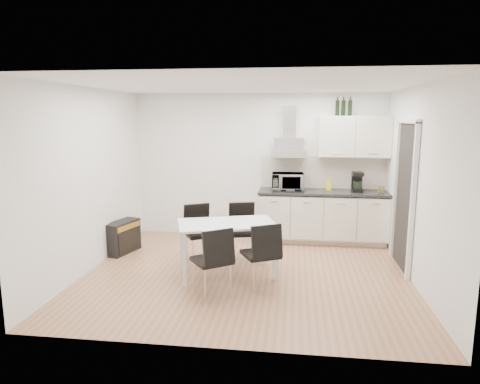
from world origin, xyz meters
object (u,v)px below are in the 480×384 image
object	(u,v)px
dining_table	(227,229)
chair_far_left	(200,235)
kitchenette	(325,196)
guitar_amp	(123,237)
floor_speaker	(220,227)
chair_far_right	(243,233)
chair_near_left	(212,261)
chair_near_right	(260,255)

from	to	relation	value
dining_table	chair_far_left	bearing A→B (deg)	119.59
kitchenette	dining_table	bearing A→B (deg)	-128.76
dining_table	chair_far_left	xyz separation A→B (m)	(-0.47, 0.44, -0.22)
guitar_amp	floor_speaker	bearing A→B (deg)	56.62
dining_table	chair_far_right	distance (m)	0.68
guitar_amp	chair_far_right	bearing A→B (deg)	11.90
chair_near_left	floor_speaker	distance (m)	2.72
chair_far_right	chair_near_left	distance (m)	1.36
chair_near_left	kitchenette	bearing A→B (deg)	22.43
floor_speaker	guitar_amp	bearing A→B (deg)	-156.91
chair_far_left	floor_speaker	bearing A→B (deg)	-120.72
chair_near_right	dining_table	bearing A→B (deg)	113.64
chair_far_right	chair_near_right	world-z (taller)	same
kitchenette	chair_far_right	distance (m)	1.79
chair_far_left	floor_speaker	xyz separation A→B (m)	(0.03, 1.52, -0.28)
chair_far_right	floor_speaker	world-z (taller)	chair_far_right
chair_near_right	floor_speaker	bearing A→B (deg)	84.18
dining_table	guitar_amp	xyz separation A→B (m)	(-1.84, 0.76, -0.40)
chair_far_left	floor_speaker	world-z (taller)	chair_far_left
chair_near_right	guitar_amp	distance (m)	2.62
dining_table	guitar_amp	distance (m)	2.03
chair_near_right	guitar_amp	world-z (taller)	chair_near_right
chair_near_left	guitar_amp	distance (m)	2.30
kitchenette	guitar_amp	bearing A→B (deg)	-162.48
chair_far_right	chair_near_right	xyz separation A→B (m)	(0.34, -1.03, 0.00)
guitar_amp	chair_near_left	bearing A→B (deg)	-24.08
dining_table	chair_far_right	world-z (taller)	chair_far_right
floor_speaker	chair_far_left	bearing A→B (deg)	-108.75
kitchenette	dining_table	world-z (taller)	kitchenette
guitar_amp	floor_speaker	xyz separation A→B (m)	(1.39, 1.20, -0.10)
kitchenette	chair_near_right	world-z (taller)	kitchenette
kitchenette	chair_near_right	bearing A→B (deg)	-113.20
dining_table	floor_speaker	bearing A→B (deg)	85.36
dining_table	floor_speaker	world-z (taller)	dining_table
floor_speaker	dining_table	bearing A→B (deg)	-94.94
dining_table	chair_near_right	bearing A→B (deg)	-56.16
dining_table	chair_near_left	bearing A→B (deg)	-113.44
kitchenette	floor_speaker	distance (m)	2.01
chair_near_left	floor_speaker	bearing A→B (deg)	61.44
chair_far_right	guitar_amp	bearing A→B (deg)	-19.01
kitchenette	chair_far_left	bearing A→B (deg)	-144.68
chair_far_left	chair_far_right	bearing A→B (deg)	166.64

